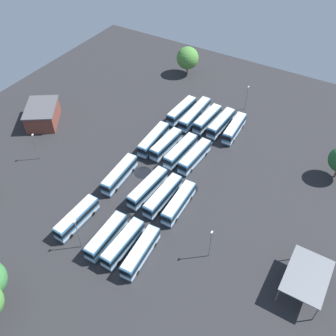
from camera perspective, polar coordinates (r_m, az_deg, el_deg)
ground_plane at (r=88.01m, az=-0.46°, el=-0.87°), size 122.70×122.70×0.00m
bus_row0_slot0 at (r=104.30m, az=2.09°, el=8.76°), size 11.75×3.10×3.59m
bus_row0_slot1 at (r=103.22m, az=4.17°, el=8.23°), size 14.01×2.60×3.59m
bus_row0_slot2 at (r=101.68m, az=6.04°, el=7.46°), size 11.33×3.21×3.59m
bus_row0_slot3 at (r=100.65m, az=8.11°, el=6.80°), size 11.48×3.02×3.59m
bus_row0_slot4 at (r=99.44m, az=10.11°, el=5.99°), size 11.22×2.98×3.59m
bus_row1_slot0 at (r=94.45m, az=-2.23°, el=4.39°), size 11.96×3.00×3.59m
bus_row1_slot1 at (r=92.94m, az=-0.31°, el=3.65°), size 10.95×3.12×3.59m
bus_row1_slot2 at (r=91.10m, az=1.95°, el=2.63°), size 11.83×3.14×3.59m
bus_row1_slot3 at (r=89.80m, az=4.10°, el=1.78°), size 11.52×3.15×3.59m
bus_row2_slot0 at (r=85.90m, az=-7.42°, el=-0.96°), size 11.72×3.11×3.59m
bus_row2_slot2 at (r=82.41m, az=-3.13°, el=-3.02°), size 11.97×3.28×3.59m
bus_row2_slot3 at (r=80.70m, az=-0.79°, el=-4.26°), size 11.96×2.91×3.59m
bus_row2_slot4 at (r=79.39m, az=1.65°, el=-5.36°), size 11.35×2.86×3.59m
bus_row3_slot0 at (r=79.03m, az=-13.78°, el=-7.44°), size 11.08×2.78×3.59m
bus_row3_slot2 at (r=75.07m, az=-9.44°, el=-10.26°), size 10.88×2.71×3.59m
bus_row3_slot3 at (r=73.67m, az=-6.89°, el=-11.35°), size 11.04×2.71×3.59m
bus_row3_slot4 at (r=72.23m, az=-4.21°, el=-12.71°), size 11.21×3.25×3.59m
depot_building at (r=107.23m, az=-18.67°, el=7.77°), size 13.69×12.82×5.05m
maintenance_shelter at (r=71.07m, az=20.57°, el=-15.19°), size 10.36×7.13×4.35m
lamp_post_far_corner at (r=108.00m, az=11.97°, el=10.60°), size 0.56×0.28×7.53m
lamp_post_by_building at (r=73.29m, az=-13.63°, el=-9.67°), size 0.56×0.28×8.17m
lamp_post_mid_lot at (r=94.40m, az=-19.56°, el=3.25°), size 0.56×0.28×7.65m
lamp_post_near_entrance at (r=70.73m, az=6.51°, el=-11.34°), size 0.56×0.28×7.72m
tree_west_edge at (r=122.28m, az=3.02°, el=16.48°), size 6.98×6.98×9.09m
puddle_between_rows at (r=79.90m, az=-6.14°, el=-7.38°), size 1.48×1.48×0.01m
puddle_back_corner at (r=87.75m, az=-0.23°, el=-1.03°), size 1.53×1.53×0.01m
puddle_near_shelter at (r=88.47m, az=-3.89°, el=-0.69°), size 4.23×4.23×0.01m
puddle_centre_drain at (r=84.83m, az=3.18°, el=-3.14°), size 4.24×4.24×0.01m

